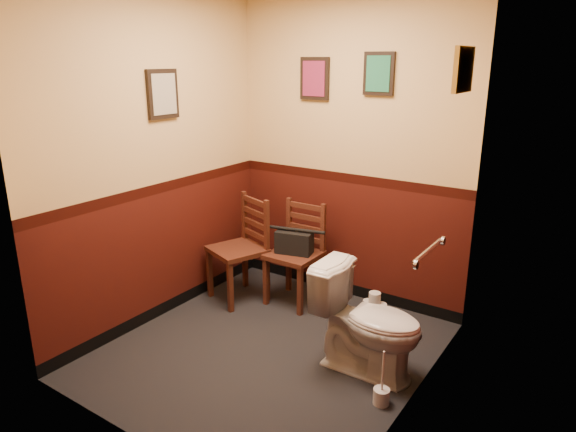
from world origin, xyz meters
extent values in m
cube|color=black|center=(0.00, 0.00, 0.00)|extent=(2.20, 2.40, 0.00)
cube|color=#3B100B|center=(0.00, 1.20, 1.35)|extent=(2.20, 0.00, 2.70)
cube|color=#3B100B|center=(0.00, -1.20, 1.35)|extent=(2.20, 0.00, 2.70)
cube|color=#3B100B|center=(-1.10, 0.00, 1.35)|extent=(0.00, 2.40, 2.70)
cube|color=#3B100B|center=(1.10, 0.00, 1.35)|extent=(0.00, 2.40, 2.70)
cylinder|color=silver|center=(1.07, 0.25, 0.95)|extent=(0.03, 0.50, 0.03)
cylinder|color=silver|center=(1.09, 0.00, 0.95)|extent=(0.02, 0.06, 0.06)
cylinder|color=silver|center=(1.09, 0.50, 0.95)|extent=(0.02, 0.06, 0.06)
cube|color=black|center=(-0.35, 1.18, 1.95)|extent=(0.28, 0.03, 0.36)
cube|color=maroon|center=(-0.35, 1.17, 1.95)|extent=(0.22, 0.01, 0.30)
cube|color=black|center=(0.25, 1.18, 2.00)|extent=(0.26, 0.03, 0.34)
cube|color=#226F4D|center=(0.25, 1.17, 2.00)|extent=(0.20, 0.01, 0.28)
cube|color=black|center=(-1.08, 0.10, 1.85)|extent=(0.03, 0.30, 0.38)
cube|color=tan|center=(-1.07, 0.10, 1.85)|extent=(0.01, 0.24, 0.31)
cube|color=olive|center=(1.08, 0.60, 2.05)|extent=(0.03, 0.34, 0.28)
cube|color=tan|center=(1.07, 0.60, 2.05)|extent=(0.01, 0.28, 0.22)
imported|color=white|center=(0.72, 0.17, 0.38)|extent=(0.77, 0.44, 0.75)
cylinder|color=silver|center=(0.96, -0.11, 0.05)|extent=(0.11, 0.11, 0.11)
cylinder|color=silver|center=(0.96, -0.11, 0.23)|extent=(0.01, 0.01, 0.30)
cube|color=#5A291B|center=(-0.76, 0.56, 0.47)|extent=(0.57, 0.57, 0.04)
cube|color=#5A291B|center=(-1.00, 0.45, 0.24)|extent=(0.05, 0.05, 0.47)
cube|color=#5A291B|center=(-0.87, 0.80, 0.24)|extent=(0.05, 0.05, 0.47)
cube|color=#5A291B|center=(-0.64, 0.31, 0.24)|extent=(0.05, 0.05, 0.47)
cube|color=#5A291B|center=(-0.51, 0.67, 0.24)|extent=(0.05, 0.05, 0.47)
cube|color=#5A291B|center=(-0.87, 0.81, 0.71)|extent=(0.05, 0.05, 0.47)
cube|color=#5A291B|center=(-0.51, 0.68, 0.71)|extent=(0.05, 0.05, 0.47)
cube|color=#5A291B|center=(-0.69, 0.74, 0.58)|extent=(0.34, 0.15, 0.05)
cube|color=#5A291B|center=(-0.69, 0.74, 0.68)|extent=(0.34, 0.15, 0.05)
cube|color=#5A291B|center=(-0.69, 0.74, 0.79)|extent=(0.34, 0.15, 0.05)
cube|color=#5A291B|center=(-0.69, 0.74, 0.89)|extent=(0.34, 0.15, 0.05)
cube|color=#5A291B|center=(-0.29, 0.78, 0.45)|extent=(0.42, 0.42, 0.04)
cube|color=#5A291B|center=(-0.48, 0.60, 0.23)|extent=(0.04, 0.04, 0.45)
cube|color=#5A291B|center=(-0.47, 0.96, 0.23)|extent=(0.04, 0.04, 0.45)
cube|color=#5A291B|center=(-0.11, 0.60, 0.23)|extent=(0.04, 0.04, 0.45)
cube|color=#5A291B|center=(-0.11, 0.96, 0.23)|extent=(0.04, 0.04, 0.45)
cube|color=#5A291B|center=(-0.47, 0.97, 0.68)|extent=(0.04, 0.04, 0.45)
cube|color=#5A291B|center=(-0.11, 0.97, 0.68)|extent=(0.04, 0.04, 0.45)
cube|color=#5A291B|center=(-0.29, 0.97, 0.55)|extent=(0.34, 0.03, 0.05)
cube|color=#5A291B|center=(-0.29, 0.97, 0.65)|extent=(0.34, 0.03, 0.05)
cube|color=#5A291B|center=(-0.29, 0.97, 0.76)|extent=(0.34, 0.03, 0.05)
cube|color=#5A291B|center=(-0.29, 0.97, 0.86)|extent=(0.34, 0.03, 0.05)
cube|color=black|center=(-0.29, 0.78, 0.57)|extent=(0.35, 0.23, 0.20)
cylinder|color=black|center=(-0.29, 0.78, 0.69)|extent=(0.28, 0.09, 0.03)
cylinder|color=silver|center=(0.34, 1.01, 0.05)|extent=(0.10, 0.10, 0.09)
cylinder|color=silver|center=(0.46, 1.01, 0.05)|extent=(0.10, 0.10, 0.09)
cylinder|color=silver|center=(0.40, 1.00, 0.14)|extent=(0.10, 0.10, 0.09)
camera|label=1|loc=(2.03, -2.76, 2.11)|focal=32.00mm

